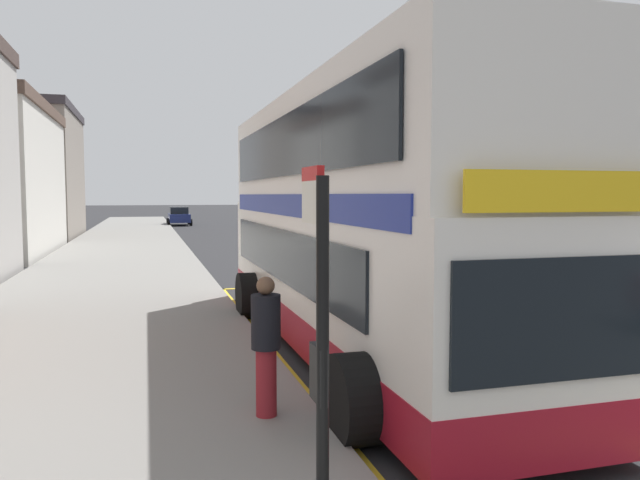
% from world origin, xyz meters
% --- Properties ---
extents(ground_plane, '(260.00, 260.00, 0.00)m').
position_xyz_m(ground_plane, '(0.00, 32.00, 0.00)').
color(ground_plane, '#28282B').
extents(pavement_near, '(6.00, 76.00, 0.14)m').
position_xyz_m(pavement_near, '(-7.00, 32.00, 0.07)').
color(pavement_near, gray).
rests_on(pavement_near, ground).
extents(double_decker_bus, '(3.24, 11.05, 4.40)m').
position_xyz_m(double_decker_bus, '(-2.46, 6.25, 2.06)').
color(double_decker_bus, white).
rests_on(double_decker_bus, ground).
extents(bus_bay_markings, '(3.06, 13.91, 0.01)m').
position_xyz_m(bus_bay_markings, '(-2.47, 6.64, 0.01)').
color(bus_bay_markings, yellow).
rests_on(bus_bay_markings, ground).
extents(bus_stop_sign, '(0.09, 0.51, 2.75)m').
position_xyz_m(bus_stop_sign, '(-4.82, 0.26, 1.75)').
color(bus_stop_sign, black).
rests_on(bus_stop_sign, pavement_near).
extents(terrace_mid, '(8.45, 10.86, 9.11)m').
position_xyz_m(terrace_mid, '(-14.34, 38.26, 4.12)').
color(terrace_mid, gray).
rests_on(terrace_mid, ground).
extents(parked_car_navy_kerbside, '(2.09, 4.20, 1.62)m').
position_xyz_m(parked_car_navy_kerbside, '(-3.16, 51.26, 0.80)').
color(parked_car_navy_kerbside, navy).
rests_on(parked_car_navy_kerbside, ground).
extents(parked_car_grey_far, '(2.09, 4.20, 1.62)m').
position_xyz_m(parked_car_grey_far, '(4.68, 25.70, 0.80)').
color(parked_car_grey_far, slate).
rests_on(parked_car_grey_far, ground).
extents(pedestrian_waiting_near_sign, '(0.34, 0.34, 1.62)m').
position_xyz_m(pedestrian_waiting_near_sign, '(-4.66, 3.04, 1.02)').
color(pedestrian_waiting_near_sign, maroon).
rests_on(pedestrian_waiting_near_sign, pavement_near).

